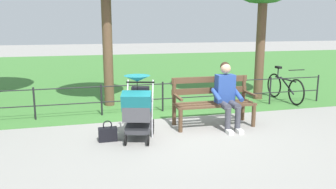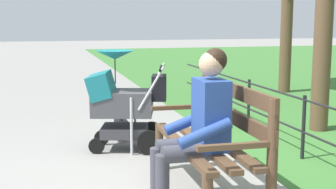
{
  "view_description": "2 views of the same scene",
  "coord_description": "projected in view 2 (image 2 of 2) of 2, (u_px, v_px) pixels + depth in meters",
  "views": [
    {
      "loc": [
        1.81,
        6.01,
        1.99
      ],
      "look_at": [
        0.25,
        0.05,
        0.7
      ],
      "focal_mm": 36.07,
      "sensor_mm": 36.0,
      "label": 1
    },
    {
      "loc": [
        -4.36,
        1.27,
        1.49
      ],
      "look_at": [
        0.27,
        0.04,
        0.73
      ],
      "focal_mm": 50.12,
      "sensor_mm": 36.0,
      "label": 2
    }
  ],
  "objects": [
    {
      "name": "park_fence",
      "position": [
        319.0,
        127.0,
        4.74
      ],
      "size": [
        8.38,
        0.04,
        0.7
      ],
      "color": "black",
      "rests_on": "ground"
    },
    {
      "name": "handbag",
      "position": [
        121.0,
        128.0,
        5.96
      ],
      "size": [
        0.32,
        0.14,
        0.37
      ],
      "color": "black",
      "rests_on": "ground"
    },
    {
      "name": "stroller",
      "position": [
        122.0,
        99.0,
        5.36
      ],
      "size": [
        0.71,
        0.98,
        1.15
      ],
      "color": "black",
      "rests_on": "ground"
    },
    {
      "name": "ground_plane",
      "position": [
        178.0,
        169.0,
        4.72
      ],
      "size": [
        60.0,
        60.0,
        0.0
      ],
      "primitive_type": "plane",
      "color": "gray"
    },
    {
      "name": "park_bench",
      "position": [
        215.0,
        134.0,
        3.99
      ],
      "size": [
        1.61,
        0.63,
        0.96
      ],
      "color": "brown",
      "rests_on": "ground"
    },
    {
      "name": "person_on_bench",
      "position": [
        198.0,
        124.0,
        3.72
      ],
      "size": [
        0.54,
        0.74,
        1.28
      ],
      "color": "#42424C",
      "rests_on": "ground"
    }
  ]
}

